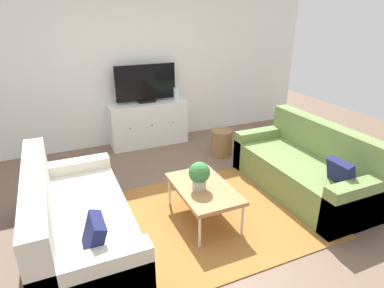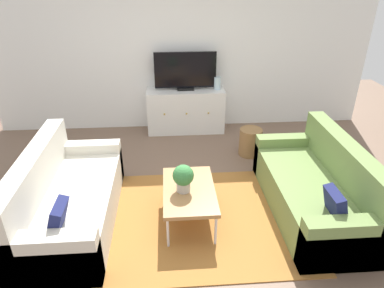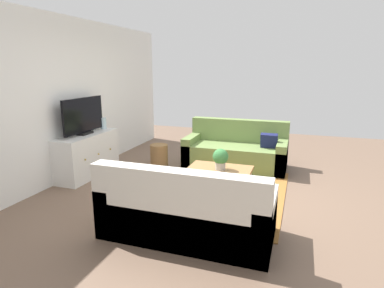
{
  "view_description": "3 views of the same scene",
  "coord_description": "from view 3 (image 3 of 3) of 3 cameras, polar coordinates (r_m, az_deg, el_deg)",
  "views": [
    {
      "loc": [
        -1.44,
        -2.94,
        2.2
      ],
      "look_at": [
        0.0,
        0.31,
        0.73
      ],
      "focal_mm": 30.57,
      "sensor_mm": 36.0,
      "label": 1
    },
    {
      "loc": [
        -0.27,
        -3.25,
        2.58
      ],
      "look_at": [
        0.0,
        0.31,
        0.73
      ],
      "focal_mm": 32.02,
      "sensor_mm": 36.0,
      "label": 2
    },
    {
      "loc": [
        -4.52,
        -1.23,
        1.88
      ],
      "look_at": [
        0.0,
        0.31,
        0.73
      ],
      "focal_mm": 30.07,
      "sensor_mm": 36.0,
      "label": 3
    }
  ],
  "objects": [
    {
      "name": "couch_left_side",
      "position": [
        3.65,
        -1.11,
        -12.33
      ],
      "size": [
        0.88,
        1.9,
        0.88
      ],
      "color": "beige",
      "rests_on": "ground_plane"
    },
    {
      "name": "coffee_table",
      "position": [
        4.82,
        4.95,
        -4.63
      ],
      "size": [
        0.57,
        0.93,
        0.41
      ],
      "color": "#A37547",
      "rests_on": "ground_plane"
    },
    {
      "name": "area_rug",
      "position": [
        5.01,
        5.08,
        -8.48
      ],
      "size": [
        2.5,
        1.9,
        0.01
      ],
      "primitive_type": "cube",
      "color": "#9E662D",
      "rests_on": "ground_plane"
    },
    {
      "name": "flat_screen_tv",
      "position": [
        5.82,
        -18.69,
        4.71
      ],
      "size": [
        1.02,
        0.16,
        0.63
      ],
      "color": "black",
      "rests_on": "tv_console"
    },
    {
      "name": "glass_vase",
      "position": [
        6.27,
        -15.45,
        3.58
      ],
      "size": [
        0.11,
        0.11,
        0.21
      ],
      "primitive_type": "cylinder",
      "color": "silver",
      "rests_on": "tv_console"
    },
    {
      "name": "tv_console",
      "position": [
        5.94,
        -18.04,
        -1.85
      ],
      "size": [
        1.31,
        0.47,
        0.74
      ],
      "color": "white",
      "rests_on": "ground_plane"
    },
    {
      "name": "ground_plane",
      "position": [
        5.05,
        3.41,
        -8.35
      ],
      "size": [
        10.0,
        10.0,
        0.0
      ],
      "primitive_type": "plane",
      "color": "brown"
    },
    {
      "name": "potted_plant",
      "position": [
        4.7,
        5.07,
        -2.51
      ],
      "size": [
        0.23,
        0.23,
        0.31
      ],
      "color": "#B7B2A8",
      "rests_on": "coffee_table"
    },
    {
      "name": "couch_right_side",
      "position": [
        6.27,
        7.89,
        -1.3
      ],
      "size": [
        0.88,
        1.9,
        0.88
      ],
      "color": "olive",
      "rests_on": "ground_plane"
    },
    {
      "name": "wall_back",
      "position": [
        5.92,
        -21.14,
        7.49
      ],
      "size": [
        6.4,
        0.12,
        2.7
      ],
      "primitive_type": "cube",
      "color": "white",
      "rests_on": "ground_plane"
    },
    {
      "name": "wicker_basket",
      "position": [
        6.28,
        -5.86,
        -1.97
      ],
      "size": [
        0.34,
        0.34,
        0.42
      ],
      "primitive_type": "cylinder",
      "color": "olive",
      "rests_on": "ground_plane"
    }
  ]
}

